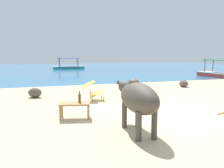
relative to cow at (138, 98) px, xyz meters
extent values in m
cube|color=#CCB78E|center=(1.19, 0.98, -0.74)|extent=(18.00, 14.00, 0.04)
cube|color=teal|center=(1.19, 22.98, -0.76)|extent=(60.00, 36.00, 0.03)
cylinder|color=#4C4238|center=(-0.13, 0.38, -0.44)|extent=(0.11, 0.11, 0.56)
cylinder|color=#4C4238|center=(0.18, 0.36, -0.44)|extent=(0.11, 0.11, 0.56)
cylinder|color=#4C4238|center=(-0.19, -0.46, -0.44)|extent=(0.11, 0.11, 0.56)
cylinder|color=#4C4238|center=(0.12, -0.49, -0.44)|extent=(0.11, 0.11, 0.56)
ellipsoid|color=#4C4238|center=(0.00, -0.05, 0.01)|extent=(0.68, 1.57, 0.61)
ellipsoid|color=#4C4238|center=(0.06, 0.89, 0.11)|extent=(0.27, 0.42, 0.29)
cone|color=#4C4238|center=(-0.08, 0.90, 0.23)|extent=(0.11, 0.11, 0.10)
cone|color=#4C4238|center=(0.20, 0.88, 0.23)|extent=(0.11, 0.11, 0.10)
ellipsoid|color=#4C4238|center=(0.01, 0.21, 0.27)|extent=(0.26, 0.30, 0.20)
cube|color=#A37A4C|center=(-1.02, 1.49, -0.34)|extent=(0.85, 0.62, 0.04)
cylinder|color=#A37A4C|center=(-0.65, 1.58, -0.54)|extent=(0.05, 0.05, 0.36)
cylinder|color=#A37A4C|center=(-0.74, 1.24, -0.54)|extent=(0.05, 0.05, 0.36)
cylinder|color=#A37A4C|center=(-1.31, 1.75, -0.54)|extent=(0.05, 0.05, 0.36)
cylinder|color=#A37A4C|center=(-1.40, 1.41, -0.54)|extent=(0.05, 0.05, 0.36)
cylinder|color=brown|center=(-0.89, 1.51, -0.21)|extent=(0.07, 0.07, 0.22)
cylinder|color=brown|center=(-0.89, 1.51, -0.07)|extent=(0.03, 0.03, 0.06)
cylinder|color=red|center=(-0.89, 1.51, -0.04)|extent=(0.03, 0.03, 0.02)
cylinder|color=#A37A4C|center=(0.39, 3.91, -0.65)|extent=(0.04, 0.04, 0.14)
cylinder|color=#A37A4C|center=(0.33, 3.39, -0.65)|extent=(0.04, 0.04, 0.14)
cylinder|color=#A37A4C|center=(-0.02, 3.95, -0.55)|extent=(0.04, 0.04, 0.34)
cylinder|color=#A37A4C|center=(-0.08, 3.44, -0.55)|extent=(0.04, 0.04, 0.34)
cube|color=#EFD14C|center=(0.15, 3.67, -0.48)|extent=(0.49, 0.57, 0.21)
cube|color=#EFD14C|center=(-0.16, 3.71, -0.15)|extent=(0.52, 0.57, 0.23)
ellipsoid|color=brown|center=(5.22, 5.60, -0.56)|extent=(0.65, 0.69, 0.33)
ellipsoid|color=brown|center=(-1.92, 4.92, -0.54)|extent=(0.66, 0.63, 0.36)
cube|color=#C63833|center=(11.12, 9.46, -0.61)|extent=(1.15, 3.61, 0.28)
cube|color=white|center=(11.12, 9.46, -0.45)|extent=(1.20, 3.69, 0.04)
cylinder|color=brown|center=(10.75, 10.55, 0.01)|extent=(0.06, 0.06, 0.95)
cylinder|color=brown|center=(11.52, 10.54, 0.01)|extent=(0.06, 0.06, 0.95)
cube|color=#339356|center=(11.12, 9.46, 0.51)|extent=(0.97, 2.53, 0.06)
cube|color=teal|center=(2.25, 23.78, -0.61)|extent=(3.63, 1.20, 0.28)
cube|color=white|center=(2.25, 23.78, -0.45)|extent=(3.70, 1.26, 0.04)
cylinder|color=brown|center=(3.34, 24.14, 0.01)|extent=(0.06, 0.06, 0.95)
cylinder|color=brown|center=(3.32, 23.37, 0.01)|extent=(0.06, 0.06, 0.95)
cylinder|color=brown|center=(1.18, 24.20, 0.01)|extent=(0.06, 0.06, 0.95)
cylinder|color=brown|center=(1.16, 23.43, 0.01)|extent=(0.06, 0.06, 0.95)
cube|color=#3D66C6|center=(2.25, 23.78, 0.51)|extent=(2.55, 1.01, 0.06)
camera|label=1|loc=(-2.03, -4.27, 0.86)|focal=37.60mm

